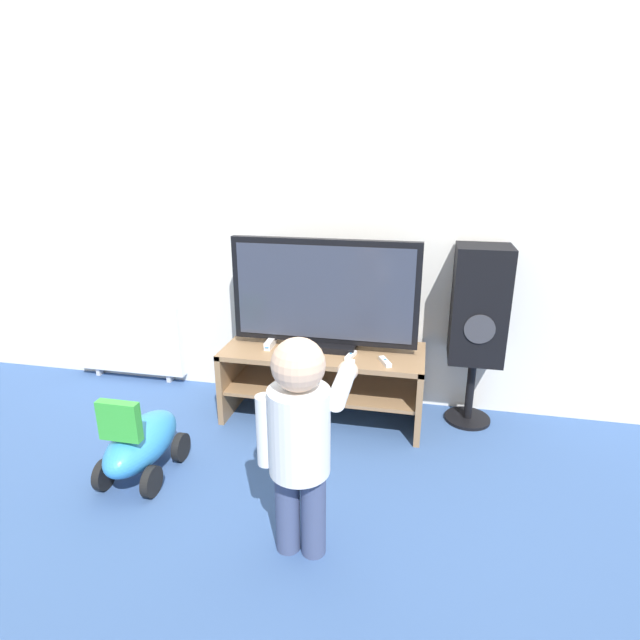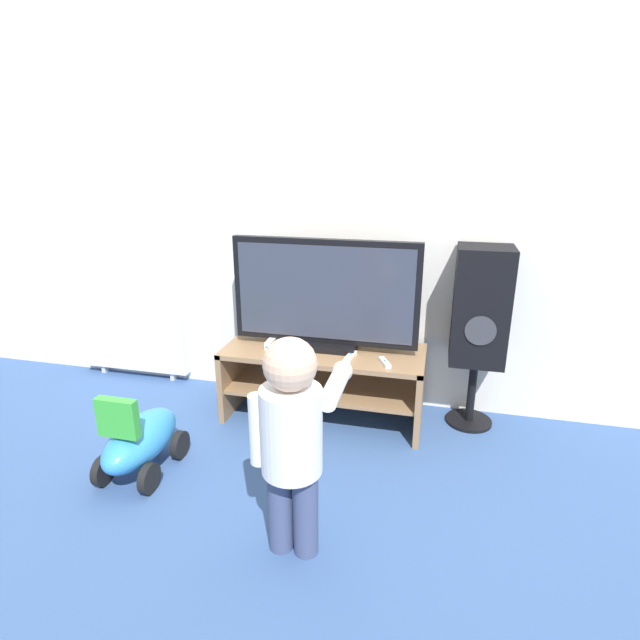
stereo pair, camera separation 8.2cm
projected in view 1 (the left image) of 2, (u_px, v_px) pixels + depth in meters
ground_plane at (315, 436)px, 2.98m from camera, size 16.00×16.00×0.00m
wall_back at (334, 205)px, 3.10m from camera, size 10.00×0.06×2.60m
tv_stand at (323, 372)px, 3.11m from camera, size 1.23×0.50×0.46m
television at (324, 296)px, 2.98m from camera, size 1.13×0.20×0.68m
game_console at (270, 343)px, 3.10m from camera, size 0.04×0.16×0.05m
remote_primary at (385, 362)px, 2.85m from camera, size 0.09×0.13×0.03m
remote_secondary at (351, 356)px, 2.94m from camera, size 0.06×0.13×0.03m
child at (301, 431)px, 1.96m from camera, size 0.37×0.53×0.96m
speaker_tower at (479, 309)px, 2.92m from camera, size 0.31×0.29×1.11m
ride_on_toy at (141, 443)px, 2.57m from camera, size 0.30×0.56×0.50m
radiator at (129, 338)px, 3.64m from camera, size 0.83×0.08×0.59m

